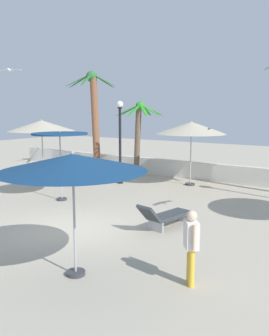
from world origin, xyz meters
name	(u,v)px	position (x,y,z in m)	size (l,w,h in m)	color
ground_plane	(71,231)	(0.00, 0.00, 0.00)	(56.00, 56.00, 0.00)	#B2A893
boundary_wall	(203,171)	(0.00, 9.29, 0.43)	(25.20, 0.30, 0.85)	silver
patio_umbrella_0	(42,126)	(-5.67, 4.12, 2.70)	(3.00, 3.00, 2.99)	#333338
patio_umbrella_1	(73,163)	(2.03, -1.96, 2.38)	(3.03, 3.03, 2.62)	#333338
patio_umbrella_2	(191,128)	(0.02, 7.78, 2.61)	(3.19, 3.19, 2.92)	#333338
patio_umbrella_5	(60,137)	(-2.84, 2.46, 2.41)	(2.09, 2.09, 2.66)	#333338
palm_tree_1	(139,128)	(-3.14, 8.28, 2.53)	(2.55, 2.54, 3.85)	brown
palm_tree_2	(94,110)	(-6.40, 8.67, 3.41)	(2.97, 2.88, 5.57)	brown
lamp_post_1	(120,138)	(-2.89, 6.33, 2.13)	(0.31, 0.31, 3.82)	black
lounge_chair_0	(165,215)	(2.08, 1.76, 0.38)	(0.90, 1.96, 0.84)	#B7B7BC
guest_0	(191,241)	(4.22, -1.02, 0.91)	(0.41, 0.45, 1.53)	gold
seagull_2	(10,70)	(-7.98, 4.38, 5.32)	(1.25, 0.39, 0.14)	white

